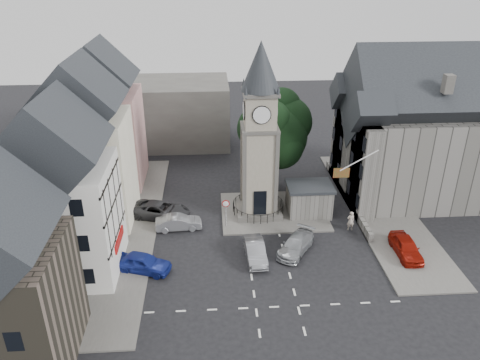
{
  "coord_description": "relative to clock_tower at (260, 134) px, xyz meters",
  "views": [
    {
      "loc": [
        -4.3,
        -31.23,
        22.55
      ],
      "look_at": [
        -1.95,
        5.0,
        5.02
      ],
      "focal_mm": 35.0,
      "sensor_mm": 36.0,
      "label": 1
    }
  ],
  "objects": [
    {
      "name": "car_island_east",
      "position": [
        2.5,
        -6.75,
        -7.44
      ],
      "size": [
        4.15,
        4.98,
        1.36
      ],
      "primitive_type": "imported",
      "rotation": [
        0.0,
        0.0,
        -0.57
      ],
      "color": "#9C9FA3",
      "rests_on": "ground"
    },
    {
      "name": "ground",
      "position": [
        0.0,
        -7.99,
        -8.12
      ],
      "size": [
        120.0,
        120.0,
        0.0
      ],
      "primitive_type": "plane",
      "color": "black",
      "rests_on": "ground"
    },
    {
      "name": "clock_tower",
      "position": [
        0.0,
        0.0,
        0.0
      ],
      "size": [
        4.86,
        4.86,
        16.25
      ],
      "color": "#4C4944",
      "rests_on": "ground"
    },
    {
      "name": "flagpole",
      "position": [
        8.0,
        -3.99,
        -1.12
      ],
      "size": [
        3.68,
        0.1,
        2.74
      ],
      "color": "white",
      "rests_on": "ground"
    },
    {
      "name": "pavement_west",
      "position": [
        -12.5,
        -1.99,
        -8.05
      ],
      "size": [
        6.0,
        30.0,
        0.14
      ],
      "primitive_type": "cube",
      "color": "#595651",
      "rests_on": "ground"
    },
    {
      "name": "terrace_cream",
      "position": [
        -15.5,
        0.01,
        -1.54
      ],
      "size": [
        8.1,
        7.6,
        12.8
      ],
      "color": "beige",
      "rests_on": "ground"
    },
    {
      "name": "stone_shelter",
      "position": [
        4.8,
        -0.49,
        -6.57
      ],
      "size": [
        4.3,
        3.3,
        3.08
      ],
      "color": "#5E5C57",
      "rests_on": "ground"
    },
    {
      "name": "road_markings",
      "position": [
        0.0,
        -13.49,
        -8.12
      ],
      "size": [
        20.0,
        8.0,
        0.01
      ],
      "primitive_type": "cube",
      "color": "silver",
      "rests_on": "ground"
    },
    {
      "name": "car_west_silver",
      "position": [
        -7.5,
        -2.51,
        -7.44
      ],
      "size": [
        4.26,
        1.79,
        1.37
      ],
      "primitive_type": "imported",
      "rotation": [
        0.0,
        0.0,
        1.65
      ],
      "color": "gray",
      "rests_on": "ground"
    },
    {
      "name": "car_west_blue",
      "position": [
        -9.95,
        -8.61,
        -7.36
      ],
      "size": [
        4.8,
        3.12,
        1.52
      ],
      "primitive_type": "imported",
      "rotation": [
        0.0,
        0.0,
        1.25
      ],
      "color": "navy",
      "rests_on": "ground"
    },
    {
      "name": "car_west_grey",
      "position": [
        -9.31,
        -0.35,
        -7.34
      ],
      "size": [
        6.13,
        4.15,
        1.56
      ],
      "primitive_type": "imported",
      "rotation": [
        0.0,
        0.0,
        1.27
      ],
      "color": "#323234",
      "rests_on": "ground"
    },
    {
      "name": "car_east_red",
      "position": [
        11.5,
        -7.84,
        -7.37
      ],
      "size": [
        1.8,
        4.44,
        1.51
      ],
      "primitive_type": "imported",
      "rotation": [
        0.0,
        0.0,
        -0.0
      ],
      "color": "#931308",
      "rests_on": "ground"
    },
    {
      "name": "pavement_east",
      "position": [
        12.0,
        0.01,
        -8.05
      ],
      "size": [
        6.0,
        26.0,
        0.14
      ],
      "primitive_type": "cube",
      "color": "#595651",
      "rests_on": "ground"
    },
    {
      "name": "terrace_tudor",
      "position": [
        -15.5,
        -7.99,
        -1.93
      ],
      "size": [
        8.1,
        7.6,
        12.0
      ],
      "color": "silver",
      "rests_on": "ground"
    },
    {
      "name": "town_tree",
      "position": [
        2.0,
        5.01,
        -1.15
      ],
      "size": [
        7.2,
        7.2,
        10.8
      ],
      "color": "black",
      "rests_on": "ground"
    },
    {
      "name": "east_building",
      "position": [
        15.59,
        3.01,
        -1.86
      ],
      "size": [
        14.4,
        11.4,
        12.6
      ],
      "color": "#5E5C57",
      "rests_on": "ground"
    },
    {
      "name": "pedestrian",
      "position": [
        8.0,
        -3.66,
        -7.18
      ],
      "size": [
        0.7,
        0.47,
        1.88
      ],
      "primitive_type": "imported",
      "rotation": [
        0.0,
        0.0,
        3.18
      ],
      "color": "#BEAE9D",
      "rests_on": "ground"
    },
    {
      "name": "car_island_silver",
      "position": [
        -1.0,
        -7.49,
        -7.4
      ],
      "size": [
        1.79,
        4.46,
        1.44
      ],
      "primitive_type": "imported",
      "rotation": [
        0.0,
        0.0,
        0.06
      ],
      "color": "gray",
      "rests_on": "ground"
    },
    {
      "name": "terrace_pink",
      "position": [
        -15.5,
        8.01,
        -1.54
      ],
      "size": [
        8.1,
        7.6,
        12.8
      ],
      "color": "tan",
      "rests_on": "ground"
    },
    {
      "name": "warning_sign_post",
      "position": [
        -3.2,
        -2.56,
        -6.09
      ],
      "size": [
        0.7,
        0.19,
        2.85
      ],
      "color": "black",
      "rests_on": "ground"
    },
    {
      "name": "backdrop_west",
      "position": [
        -12.0,
        20.01,
        -4.12
      ],
      "size": [
        20.0,
        10.0,
        8.0
      ],
      "primitive_type": "cube",
      "color": "#4C4944",
      "rests_on": "ground"
    },
    {
      "name": "east_boundary_wall",
      "position": [
        9.2,
        2.01,
        -7.67
      ],
      "size": [
        0.4,
        16.0,
        0.9
      ],
      "primitive_type": "cube",
      "color": "#5E5C57",
      "rests_on": "ground"
    },
    {
      "name": "central_island",
      "position": [
        1.5,
        0.01,
        -8.04
      ],
      "size": [
        10.0,
        8.0,
        0.16
      ],
      "primitive_type": "cube",
      "color": "#595651",
      "rests_on": "ground"
    }
  ]
}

